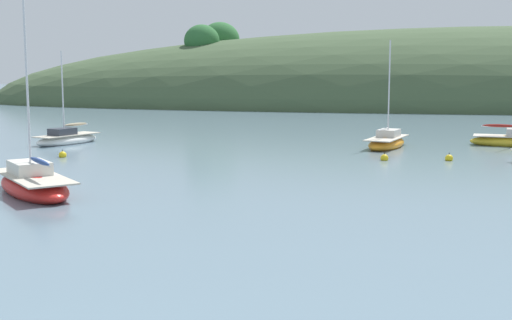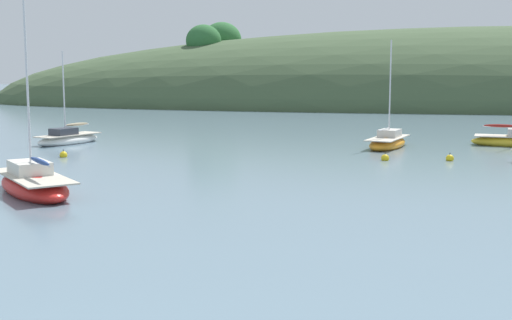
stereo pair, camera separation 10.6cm
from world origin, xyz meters
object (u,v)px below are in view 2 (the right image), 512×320
(sailboat_cream_ketch, at_px, (34,184))
(mooring_buoy_channel, at_px, (63,155))
(mooring_buoy_outer, at_px, (385,158))
(sailboat_grey_yawl, at_px, (68,139))
(sailboat_orange_cutter, at_px, (388,142))
(mooring_buoy_inner, at_px, (450,159))

(sailboat_cream_ketch, relative_size, mooring_buoy_channel, 17.07)
(mooring_buoy_channel, bearing_deg, mooring_buoy_outer, 4.40)
(sailboat_cream_ketch, distance_m, sailboat_grey_yawl, 18.72)
(sailboat_cream_ketch, distance_m, sailboat_orange_cutter, 23.77)
(sailboat_cream_ketch, height_order, sailboat_grey_yawl, sailboat_cream_ketch)
(sailboat_orange_cutter, distance_m, mooring_buoy_channel, 20.06)
(sailboat_grey_yawl, bearing_deg, mooring_buoy_outer, -14.22)
(sailboat_orange_cutter, bearing_deg, mooring_buoy_inner, -61.95)
(sailboat_cream_ketch, height_order, sailboat_orange_cutter, sailboat_cream_ketch)
(sailboat_orange_cutter, relative_size, mooring_buoy_channel, 12.99)
(sailboat_orange_cutter, distance_m, sailboat_grey_yawl, 21.27)
(sailboat_cream_ketch, relative_size, sailboat_grey_yawl, 1.45)
(sailboat_orange_cutter, relative_size, sailboat_grey_yawl, 1.10)
(sailboat_orange_cutter, xyz_separation_m, sailboat_grey_yawl, (-21.25, -1.02, -0.01))
(sailboat_orange_cutter, height_order, sailboat_grey_yawl, sailboat_orange_cutter)
(sailboat_cream_ketch, distance_m, mooring_buoy_inner, 21.99)
(mooring_buoy_channel, height_order, mooring_buoy_inner, same)
(sailboat_cream_ketch, bearing_deg, sailboat_orange_cutter, 51.47)
(sailboat_grey_yawl, distance_m, mooring_buoy_inner, 24.87)
(sailboat_grey_yawl, relative_size, mooring_buoy_outer, 11.78)
(mooring_buoy_inner, bearing_deg, mooring_buoy_channel, -175.20)
(mooring_buoy_channel, bearing_deg, mooring_buoy_inner, 4.80)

